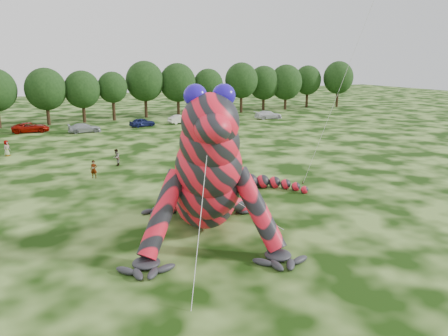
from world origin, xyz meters
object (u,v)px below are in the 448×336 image
object	(u,v)px
tree_7	(46,97)
tree_9	(113,96)
spectator_4	(7,148)
spectator_2	(222,134)
tree_12	(208,92)
tree_14	(264,88)
spectator_5	(204,154)
car_2	(31,127)
tree_17	(338,84)
car_3	(85,128)
inflatable_gecko	(203,154)
tree_15	(286,87)
car_6	(223,116)
tree_13	(241,88)
spectator_0	(94,169)
tree_11	(178,90)
tree_8	(83,97)
car_4	(142,122)
tree_10	(145,89)
spectator_1	(116,157)
tree_16	(307,86)
spectator_3	(221,132)
car_7	(268,115)
car_5	(181,119)

from	to	relation	value
tree_7	tree_9	bearing A→B (deg)	2.78
spectator_4	spectator_2	bearing A→B (deg)	-59.52
tree_12	tree_14	xyz separation A→B (m)	(13.45, 0.98, 0.21)
spectator_5	car_2	bearing A→B (deg)	-117.60
spectator_4	tree_17	bearing A→B (deg)	-36.33
car_3	spectator_5	size ratio (longest dim) A/B	2.79
inflatable_gecko	tree_9	world-z (taller)	inflatable_gecko
tree_15	car_6	world-z (taller)	tree_15
spectator_4	tree_13	bearing A→B (deg)	-26.63
spectator_4	spectator_0	bearing A→B (deg)	-118.29
tree_13	tree_15	bearing A→B (deg)	3.25
car_3	spectator_4	xyz separation A→B (m)	(-10.78, -12.72, 0.22)
tree_13	tree_14	bearing A→B (deg)	14.15
tree_13	tree_11	bearing A→B (deg)	175.42
tree_15	spectator_5	xyz separation A→B (m)	(-35.91, -37.16, -3.96)
tree_8	tree_12	size ratio (longest dim) A/B	1.00
car_3	tree_8	bearing A→B (deg)	-6.18
car_2	car_4	bearing A→B (deg)	-91.80
tree_8	tree_13	world-z (taller)	tree_13
tree_10	spectator_1	size ratio (longest dim) A/B	5.90
spectator_1	spectator_2	xyz separation A→B (m)	(16.53, 8.31, -0.06)
car_4	spectator_5	world-z (taller)	spectator_5
spectator_5	tree_13	bearing A→B (deg)	-179.92
tree_7	tree_16	distance (m)	55.59
tree_10	tree_13	size ratio (longest dim) A/B	1.04
car_6	inflatable_gecko	bearing A→B (deg)	161.62
tree_7	spectator_3	size ratio (longest dim) A/B	5.83
tree_7	spectator_3	world-z (taller)	tree_7
tree_15	spectator_1	xyz separation A→B (m)	(-44.96, -34.80, -3.93)
tree_10	tree_17	size ratio (longest dim) A/B	1.02
tree_7	car_7	distance (m)	38.77
inflatable_gecko	tree_11	world-z (taller)	tree_11
spectator_5	spectator_2	distance (m)	13.03
tree_7	spectator_0	xyz separation A→B (m)	(0.56, -37.77, -3.88)
tree_10	spectator_0	size ratio (longest dim) A/B	6.10
tree_13	spectator_1	size ratio (longest dim) A/B	5.69
tree_13	car_4	world-z (taller)	tree_13
car_4	spectator_2	xyz separation A→B (m)	(6.54, -16.60, 0.11)
car_5	spectator_4	distance (m)	31.24
tree_11	spectator_0	bearing A→B (deg)	-120.75
tree_7	car_3	size ratio (longest dim) A/B	1.97
tree_8	spectator_5	xyz separation A→B (m)	(6.78, -36.38, -3.61)
tree_17	spectator_0	world-z (taller)	tree_17
spectator_2	spectator_1	bearing A→B (deg)	36.90
tree_9	tree_13	world-z (taller)	tree_13
tree_14	tree_17	bearing A→B (deg)	-6.36
inflatable_gecko	car_6	world-z (taller)	inflatable_gecko
tree_9	car_3	size ratio (longest dim) A/B	1.81
tree_17	tree_10	bearing A→B (deg)	177.54
car_3	spectator_2	world-z (taller)	spectator_2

